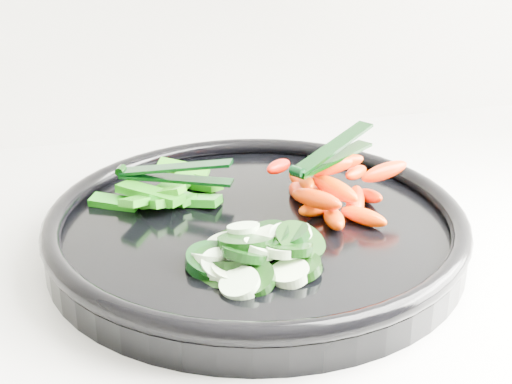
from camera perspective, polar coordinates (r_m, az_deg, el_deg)
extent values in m
cylinder|color=black|center=(0.64, 0.00, -3.46)|extent=(0.45, 0.45, 0.02)
torus|color=black|center=(0.63, 0.00, -1.98)|extent=(0.46, 0.46, 0.02)
cylinder|color=black|center=(0.54, -0.45, -7.02)|extent=(0.05, 0.05, 0.02)
cylinder|color=#CBEDBD|center=(0.54, -1.28, -7.42)|extent=(0.04, 0.04, 0.02)
cylinder|color=black|center=(0.56, -1.74, -5.75)|extent=(0.05, 0.05, 0.03)
cylinder|color=beige|center=(0.57, -3.65, -5.43)|extent=(0.04, 0.04, 0.02)
cylinder|color=black|center=(0.56, -3.32, -5.87)|extent=(0.04, 0.04, 0.02)
cylinder|color=#D4F3C2|center=(0.56, -2.70, -6.02)|extent=(0.04, 0.04, 0.02)
cylinder|color=black|center=(0.56, 3.25, -6.10)|extent=(0.05, 0.05, 0.02)
cylinder|color=#DFF6C5|center=(0.55, 2.71, -6.57)|extent=(0.05, 0.04, 0.02)
cylinder|color=black|center=(0.60, -1.66, -4.08)|extent=(0.05, 0.05, 0.02)
cylinder|color=beige|center=(0.59, -2.67, -4.13)|extent=(0.04, 0.04, 0.02)
cylinder|color=black|center=(0.56, -1.41, -5.76)|extent=(0.05, 0.05, 0.01)
cylinder|color=#D6F2C2|center=(0.56, -1.44, -5.82)|extent=(0.04, 0.04, 0.01)
cylinder|color=black|center=(0.57, -3.30, -5.58)|extent=(0.07, 0.07, 0.02)
cylinder|color=#DEF5C4|center=(0.55, -2.00, -6.33)|extent=(0.04, 0.05, 0.01)
cylinder|color=black|center=(0.56, -2.40, -6.28)|extent=(0.06, 0.06, 0.03)
cylinder|color=#D5F3C2|center=(0.56, -2.76, -5.97)|extent=(0.04, 0.04, 0.02)
cylinder|color=black|center=(0.58, 2.59, -3.64)|extent=(0.05, 0.05, 0.02)
cylinder|color=beige|center=(0.58, 3.07, -3.50)|extent=(0.04, 0.04, 0.02)
cylinder|color=black|center=(0.58, -0.77, -4.01)|extent=(0.05, 0.05, 0.02)
cylinder|color=beige|center=(0.59, -1.00, -3.00)|extent=(0.03, 0.03, 0.01)
cylinder|color=black|center=(0.56, -0.95, -5.05)|extent=(0.05, 0.05, 0.02)
cylinder|color=#DCF7C5|center=(0.56, 0.24, -4.57)|extent=(0.03, 0.03, 0.02)
cylinder|color=black|center=(0.58, 3.48, -4.02)|extent=(0.05, 0.05, 0.03)
cylinder|color=#D6F2C2|center=(0.58, 2.47, -3.83)|extent=(0.04, 0.04, 0.02)
cylinder|color=black|center=(0.58, 0.66, -3.77)|extent=(0.05, 0.05, 0.02)
cylinder|color=beige|center=(0.58, 0.41, -3.70)|extent=(0.03, 0.03, 0.02)
cylinder|color=black|center=(0.57, 2.69, -4.49)|extent=(0.05, 0.05, 0.02)
cylinder|color=#C5E7B9|center=(0.56, 2.23, -4.72)|extent=(0.03, 0.03, 0.01)
ellipsoid|color=#F34E00|center=(0.66, 7.94, -0.86)|extent=(0.04, 0.05, 0.03)
ellipsoid|color=#FF4100|center=(0.65, 5.03, -1.27)|extent=(0.05, 0.03, 0.02)
ellipsoid|color=#FF6800|center=(0.64, 8.62, -1.95)|extent=(0.04, 0.05, 0.02)
ellipsoid|color=#FE1900|center=(0.68, 4.50, -0.17)|extent=(0.03, 0.05, 0.03)
ellipsoid|color=red|center=(0.68, 9.03, -0.31)|extent=(0.02, 0.04, 0.02)
ellipsoid|color=red|center=(0.68, 3.54, -0.04)|extent=(0.02, 0.05, 0.02)
ellipsoid|color=#F82F00|center=(0.63, 6.26, -2.13)|extent=(0.02, 0.05, 0.02)
ellipsoid|color=#F65D00|center=(0.66, 5.44, -0.81)|extent=(0.04, 0.03, 0.02)
ellipsoid|color=#FF5700|center=(0.70, 3.88, 0.72)|extent=(0.03, 0.05, 0.02)
ellipsoid|color=#FF5000|center=(0.63, 4.86, -0.57)|extent=(0.05, 0.05, 0.02)
ellipsoid|color=#F14900|center=(0.70, 5.63, 2.00)|extent=(0.02, 0.05, 0.02)
ellipsoid|color=#F04400|center=(0.66, 4.07, 0.74)|extent=(0.02, 0.04, 0.02)
ellipsoid|color=#E45900|center=(0.66, 6.31, 0.29)|extent=(0.04, 0.06, 0.02)
ellipsoid|color=#E34E00|center=(0.69, 8.01, 1.56)|extent=(0.04, 0.04, 0.02)
ellipsoid|color=#FB2700|center=(0.68, 6.94, 2.33)|extent=(0.04, 0.02, 0.02)
ellipsoid|color=red|center=(0.66, 1.81, 2.05)|extent=(0.04, 0.04, 0.02)
ellipsoid|color=#E44C00|center=(0.67, 5.97, 2.07)|extent=(0.05, 0.02, 0.02)
ellipsoid|color=#FD1F00|center=(0.66, 10.24, 1.64)|extent=(0.05, 0.03, 0.02)
cube|color=#0B750E|center=(0.68, -6.51, -0.35)|extent=(0.04, 0.05, 0.02)
cube|color=#0E750B|center=(0.68, -7.28, -0.39)|extent=(0.04, 0.07, 0.03)
cube|color=#0E720A|center=(0.70, -4.29, 0.48)|extent=(0.04, 0.05, 0.02)
cube|color=#0C6B0A|center=(0.67, -5.03, -0.67)|extent=(0.05, 0.05, 0.02)
cube|color=#11730B|center=(0.69, -7.29, -0.03)|extent=(0.07, 0.06, 0.03)
cube|color=#0F6709|center=(0.68, -11.23, -0.81)|extent=(0.05, 0.04, 0.01)
cube|color=#09680F|center=(0.68, -8.85, -0.75)|extent=(0.05, 0.07, 0.03)
cube|color=#256E0A|center=(0.67, -7.69, -0.08)|extent=(0.05, 0.04, 0.02)
cube|color=#09620C|center=(0.65, -9.17, -0.67)|extent=(0.04, 0.05, 0.02)
cube|color=#106709|center=(0.67, -8.47, -0.11)|extent=(0.06, 0.06, 0.01)
cube|color=#1F710A|center=(0.72, -5.84, 1.87)|extent=(0.05, 0.04, 0.02)
cylinder|color=black|center=(0.62, 3.30, 1.67)|extent=(0.01, 0.01, 0.01)
cube|color=black|center=(0.67, 6.19, 2.68)|extent=(0.10, 0.08, 0.00)
cube|color=black|center=(0.66, 6.24, 3.61)|extent=(0.10, 0.07, 0.02)
cylinder|color=black|center=(0.70, -10.77, 1.73)|extent=(0.01, 0.01, 0.01)
cube|color=black|center=(0.68, -6.43, 1.07)|extent=(0.11, 0.06, 0.00)
cube|color=black|center=(0.68, -6.47, 1.97)|extent=(0.11, 0.06, 0.02)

